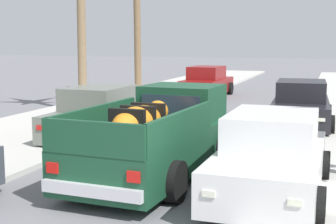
% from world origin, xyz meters
% --- Properties ---
extents(sidewalk_left, '(5.02, 60.00, 0.12)m').
position_xyz_m(sidewalk_left, '(-4.96, 12.00, 0.06)').
color(sidewalk_left, beige).
rests_on(sidewalk_left, ground).
extents(curb_left, '(0.16, 60.00, 0.10)m').
position_xyz_m(curb_left, '(-3.85, 12.00, 0.05)').
color(curb_left, silver).
rests_on(curb_left, ground).
extents(pickup_truck, '(2.43, 5.31, 1.80)m').
position_xyz_m(pickup_truck, '(0.26, 6.30, 0.81)').
color(pickup_truck, '#19472D').
rests_on(pickup_truck, ground).
extents(car_right_near, '(2.04, 4.27, 1.54)m').
position_xyz_m(car_right_near, '(2.68, 5.60, 0.71)').
color(car_right_near, silver).
rests_on(car_right_near, ground).
extents(car_left_mid, '(2.19, 4.33, 1.54)m').
position_xyz_m(car_left_mid, '(2.67, 13.34, 0.71)').
color(car_left_mid, black).
rests_on(car_left_mid, ground).
extents(car_right_mid, '(2.14, 4.31, 1.54)m').
position_xyz_m(car_right_mid, '(-2.55, 21.40, 0.71)').
color(car_right_mid, maroon).
rests_on(car_right_mid, ground).
extents(car_left_far, '(2.09, 4.29, 1.54)m').
position_xyz_m(car_left_far, '(-2.65, 9.44, 0.71)').
color(car_left_far, slate).
rests_on(car_left_far, ground).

